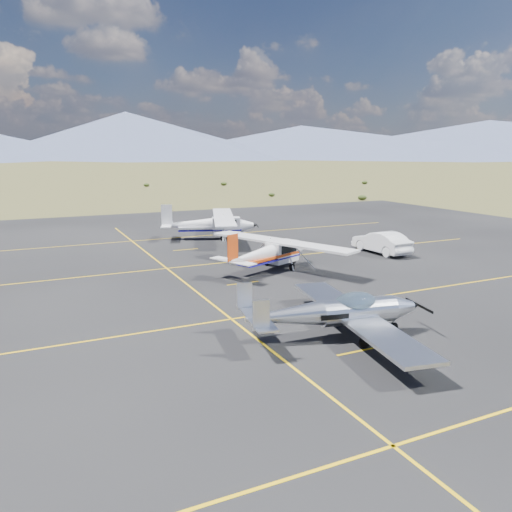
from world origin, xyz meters
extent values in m
plane|color=#383D1C|center=(0.00, 0.00, 0.00)|extent=(1600.00, 1600.00, 0.00)
cube|color=black|center=(0.00, 7.00, 0.00)|extent=(72.00, 72.00, 0.02)
cube|color=silver|center=(-2.15, -2.03, 0.85)|extent=(3.41, 10.36, 0.14)
ellipsoid|color=#99BFD8|center=(-2.15, -2.03, 1.40)|extent=(2.02, 1.38, 0.93)
cube|color=silver|center=(-6.29, -1.30, 1.17)|extent=(1.38, 3.50, 0.07)
cube|color=silver|center=(-6.67, -2.50, 1.68)|extent=(0.63, 0.18, 1.14)
cube|color=silver|center=(-6.24, -0.03, 1.68)|extent=(0.63, 0.18, 1.14)
cylinder|color=black|center=(-0.36, -2.35, 0.20)|extent=(0.40, 0.17, 0.39)
cylinder|color=black|center=(-2.61, -3.33, 0.24)|extent=(0.47, 0.20, 0.45)
cylinder|color=black|center=(-2.13, -0.65, 0.24)|extent=(0.47, 0.20, 0.45)
cube|color=silver|center=(0.97, 10.14, 1.05)|extent=(2.44, 1.90, 1.33)
cube|color=silver|center=(0.79, 10.06, 1.74)|extent=(5.70, 10.58, 0.14)
cube|color=black|center=(0.97, 10.14, 1.32)|extent=(1.92, 1.70, 0.54)
cube|color=#BF3D0F|center=(-0.21, 9.63, 0.95)|extent=(4.99, 3.01, 0.18)
cube|color=#BF3D0F|center=(-3.29, 8.30, 1.98)|extent=(0.80, 0.40, 1.58)
cube|color=silver|center=(-3.29, 8.30, 1.19)|extent=(1.93, 3.19, 0.06)
cylinder|color=black|center=(2.15, 10.64, 0.19)|extent=(0.37, 0.23, 0.36)
cylinder|color=black|center=(1.11, 9.07, 0.23)|extent=(0.45, 0.29, 0.43)
cylinder|color=black|center=(0.29, 10.97, 0.23)|extent=(0.45, 0.29, 0.43)
cube|color=white|center=(1.69, 21.75, 1.14)|extent=(2.64, 1.96, 1.45)
cube|color=white|center=(1.48, 21.82, 1.89)|extent=(5.52, 11.70, 0.15)
cube|color=black|center=(1.69, 21.75, 1.44)|extent=(2.05, 1.78, 0.59)
cube|color=white|center=(0.37, 22.22, 1.03)|extent=(5.49, 2.98, 0.19)
cube|color=white|center=(-3.08, 23.44, 2.16)|extent=(0.89, 0.38, 1.72)
cube|color=white|center=(-3.08, 23.44, 1.30)|extent=(1.91, 3.51, 0.06)
cylinder|color=black|center=(3.00, 21.29, 0.20)|extent=(0.40, 0.23, 0.39)
cylinder|color=black|center=(1.01, 20.80, 0.25)|extent=(0.49, 0.29, 0.47)
cylinder|color=black|center=(1.76, 22.92, 0.25)|extent=(0.49, 0.29, 0.47)
imported|color=white|center=(9.84, 11.06, 0.83)|extent=(1.92, 5.03, 1.64)
camera|label=1|loc=(-14.19, -18.01, 7.54)|focal=35.00mm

